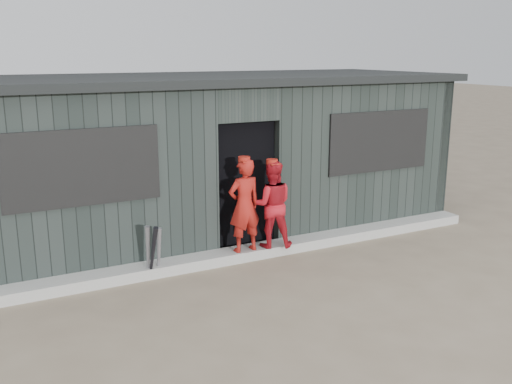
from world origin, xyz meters
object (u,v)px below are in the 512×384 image
bat_mid (159,252)px  player_grey_back (272,199)px  dugout (210,154)px  player_red_right (272,204)px  bat_right (153,253)px  bat_left (148,252)px  player_red_left (244,205)px

bat_mid → player_grey_back: size_ratio=0.53×
player_grey_back → dugout: (-0.64, 1.04, 0.62)m
bat_mid → player_red_right: 1.82m
bat_mid → bat_right: (-0.12, -0.13, 0.04)m
bat_mid → bat_right: size_ratio=0.86×
bat_mid → player_red_right: player_red_right is taller
bat_left → bat_right: bearing=-71.3°
player_red_left → dugout: 1.83m
player_red_left → dugout: (0.22, 1.76, 0.45)m
bat_right → dugout: (1.65, 1.93, 0.89)m
bat_right → player_red_right: 1.93m
bat_right → player_grey_back: player_grey_back is taller
player_grey_back → dugout: bearing=-82.0°
player_red_left → dugout: size_ratio=0.17×
dugout → player_grey_back: bearing=-58.5°
bat_left → player_red_left: bearing=2.2°
player_red_right → player_grey_back: size_ratio=0.97×
player_red_left → bat_mid: bearing=-2.4°
bat_right → player_red_left: (1.43, 0.16, 0.44)m
player_grey_back → dugout: 1.37m
player_red_right → dugout: (-0.23, 1.76, 0.49)m
dugout → bat_left: bearing=-132.8°
player_grey_back → dugout: size_ratio=0.16×
player_red_right → dugout: size_ratio=0.16×
bat_left → player_red_right: player_red_right is taller
bat_mid → bat_right: bearing=-132.8°
bat_right → player_red_left: 1.51m
bat_right → bat_mid: bearing=47.2°
bat_right → dugout: bearing=49.4°
bat_left → bat_mid: (0.16, 0.02, -0.03)m
bat_mid → dugout: (1.53, 1.79, 0.93)m
bat_mid → player_red_left: (1.31, 0.03, 0.48)m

